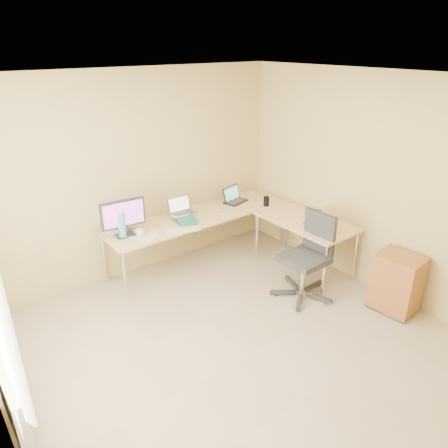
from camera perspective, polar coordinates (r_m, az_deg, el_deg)
floor at (r=4.41m, az=3.20°, el=-17.25°), size 4.50×4.50×0.00m
ceiling at (r=3.35m, az=4.25°, el=18.67°), size 4.50×4.50×0.00m
wall_back at (r=5.47m, az=-12.07°, el=6.27°), size 4.50×0.00×4.50m
wall_right at (r=5.23m, az=21.35°, el=4.34°), size 0.00×4.50×4.50m
desk_main at (r=5.82m, az=-3.14°, el=-2.05°), size 2.65×0.70×0.73m
desk_return at (r=5.74m, az=10.70°, el=-2.88°), size 0.70×1.30×0.73m
monitor at (r=5.10m, az=-13.40°, el=0.78°), size 0.55×0.22×0.46m
book_stack at (r=5.47m, az=-5.16°, el=0.62°), size 0.32×0.37×0.05m
laptop_center at (r=5.54m, az=-5.66°, el=2.41°), size 0.33×0.26×0.21m
laptop_black at (r=6.08m, az=1.63°, el=3.97°), size 0.40×0.34×0.22m
keyboard at (r=5.21m, az=-5.58°, el=-0.81°), size 0.44×0.26×0.02m
mouse at (r=5.75m, az=-0.95°, el=1.82°), size 0.11×0.09×0.03m
mug at (r=5.11m, az=-11.26°, el=-1.24°), size 0.11×0.11×0.09m
cd_stack at (r=5.33m, az=-9.10°, el=-0.38°), size 0.13×0.13×0.03m
water_bottle at (r=5.10m, az=-13.61°, el=-0.13°), size 0.12×0.12×0.31m
papers at (r=5.15m, az=-10.88°, el=-1.55°), size 0.34×0.37×0.01m
white_box at (r=5.32m, az=-14.42°, el=-0.56°), size 0.23×0.17×0.08m
desk_fan at (r=5.33m, az=-12.39°, el=0.76°), size 0.28×0.28×0.27m
black_cup at (r=5.97m, az=5.71°, el=3.06°), size 0.10×0.10×0.13m
laptop_return at (r=5.49m, az=12.40°, el=1.10°), size 0.35×0.30×0.21m
office_chair at (r=5.11m, az=10.76°, el=-4.65°), size 0.64×0.64×1.04m
cabinet at (r=5.22m, az=22.27°, el=-7.29°), size 0.43×0.52×0.67m
radiator at (r=3.85m, az=-26.64°, el=-20.64°), size 0.09×0.80×0.55m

